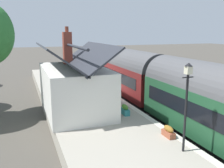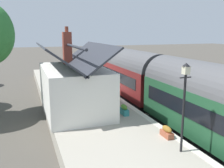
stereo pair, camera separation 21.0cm
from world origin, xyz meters
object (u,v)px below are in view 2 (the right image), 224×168
(train, at_px, (156,84))
(planter_corner_building, at_px, (115,94))
(planter_edge_far, at_px, (65,76))
(lamp_post_platform, at_px, (185,91))
(bench_platform_end, at_px, (69,71))
(station_building, at_px, (74,87))
(planter_bench_left, at_px, (167,132))
(bench_by_lamp, at_px, (78,76))
(planter_under_sign, at_px, (124,110))

(train, height_order, planter_corner_building, train)
(planter_edge_far, relative_size, lamp_post_platform, 0.22)
(bench_platform_end, distance_m, lamp_post_platform, 20.15)
(station_building, distance_m, planter_bench_left, 6.59)
(bench_by_lamp, bearing_deg, bench_platform_end, 2.83)
(planter_corner_building, bearing_deg, planter_under_sign, 170.18)
(train, xyz_separation_m, station_building, (0.13, 5.75, 0.18))
(station_building, relative_size, planter_under_sign, 8.43)
(station_building, relative_size, planter_edge_far, 8.32)
(station_building, xyz_separation_m, planter_bench_left, (-5.57, -3.29, -1.25))
(train, relative_size, planter_under_sign, 23.89)
(planter_corner_building, bearing_deg, bench_by_lamp, 6.40)
(train, height_order, bench_platform_end, train)
(planter_under_sign, bearing_deg, planter_corner_building, -9.82)
(station_building, xyz_separation_m, bench_platform_end, (12.97, -2.03, -1.03))
(train, xyz_separation_m, planter_under_sign, (-1.75, 3.11, -1.03))
(train, xyz_separation_m, planter_edge_far, (10.18, 4.75, -0.93))
(planter_under_sign, distance_m, planter_bench_left, 3.75)
(train, distance_m, bench_platform_end, 13.64)
(planter_edge_far, distance_m, planter_bench_left, 15.79)
(planter_under_sign, relative_size, lamp_post_platform, 0.22)
(planter_corner_building, xyz_separation_m, planter_bench_left, (-6.61, -0.15, -0.28))
(bench_by_lamp, bearing_deg, station_building, 166.70)
(planter_edge_far, relative_size, planter_bench_left, 1.08)
(station_building, distance_m, planter_corner_building, 3.44)
(bench_platform_end, bearing_deg, planter_edge_far, 160.50)
(station_building, bearing_deg, train, -91.25)
(planter_corner_building, height_order, planter_bench_left, planter_corner_building)
(train, bearing_deg, planter_edge_far, 25.03)
(station_building, distance_m, planter_under_sign, 3.45)
(planter_corner_building, xyz_separation_m, lamp_post_platform, (-8.07, 0.08, 2.06))
(planter_corner_building, distance_m, lamp_post_platform, 8.33)
(planter_under_sign, height_order, lamp_post_platform, lamp_post_platform)
(train, distance_m, station_building, 5.75)
(bench_by_lamp, xyz_separation_m, planter_under_sign, (-11.21, -0.43, -0.18))
(planter_edge_far, height_order, lamp_post_platform, lamp_post_platform)
(planter_corner_building, height_order, planter_edge_far, planter_corner_building)
(bench_platform_end, distance_m, planter_under_sign, 14.86)
(train, relative_size, lamp_post_platform, 5.22)
(planter_edge_far, bearing_deg, station_building, 174.36)
(station_building, bearing_deg, planter_edge_far, -5.64)
(planter_edge_far, bearing_deg, planter_under_sign, -172.17)
(station_building, height_order, bench_by_lamp, station_building)
(train, bearing_deg, station_building, 88.75)
(planter_under_sign, xyz_separation_m, planter_edge_far, (11.93, 1.64, 0.10))
(train, bearing_deg, planter_under_sign, 119.38)
(bench_platform_end, bearing_deg, station_building, 171.12)
(bench_by_lamp, xyz_separation_m, lamp_post_platform, (-16.37, -0.85, 2.13))
(station_building, bearing_deg, planter_bench_left, -149.45)
(station_building, height_order, planter_under_sign, station_building)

